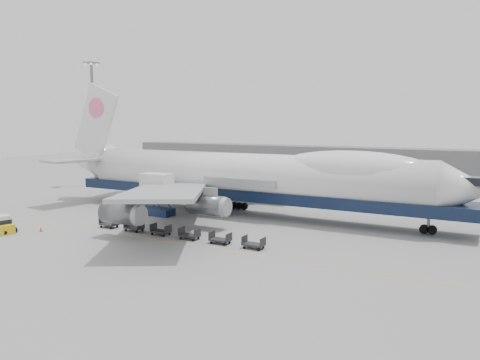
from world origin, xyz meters
The scene contains 14 objects.
ground centered at (0.00, 0.00, 0.00)m, with size 260.00×260.00×0.00m, color gray.
apron_line centered at (0.00, -6.00, 0.01)m, with size 60.00×0.15×0.01m, color gold.
hangar centered at (-10.00, 70.00, 3.50)m, with size 110.00×8.00×7.00m, color slate.
floodlight_mast centered at (-42.00, 24.00, 14.27)m, with size 2.40×2.40×25.43m.
airliner centered at (0.64, 12.00, 5.62)m, with size 67.00×55.30×19.98m.
catering_truck centered at (-10.70, 5.40, 3.43)m, with size 4.78×3.35×6.05m.
baggage_tug centered at (-20.12, -12.25, 0.96)m, with size 3.23×2.22×2.16m.
traffic_cone centered at (-16.82, -9.54, 0.29)m, with size 0.41×0.41×0.60m.
dolly_0 centered at (-11.05, -3.88, 0.53)m, with size 2.30×1.35×1.30m.
dolly_1 centered at (-6.92, -3.88, 0.53)m, with size 2.30×1.35×1.30m.
dolly_2 centered at (-2.79, -3.88, 0.53)m, with size 2.30×1.35×1.30m.
dolly_3 centered at (1.34, -3.88, 0.53)m, with size 2.30×1.35×1.30m.
dolly_4 centered at (5.47, -3.88, 0.53)m, with size 2.30×1.35×1.30m.
dolly_5 centered at (9.60, -3.88, 0.53)m, with size 2.30×1.35×1.30m.
Camera 1 is at (31.55, -46.97, 13.42)m, focal length 35.00 mm.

